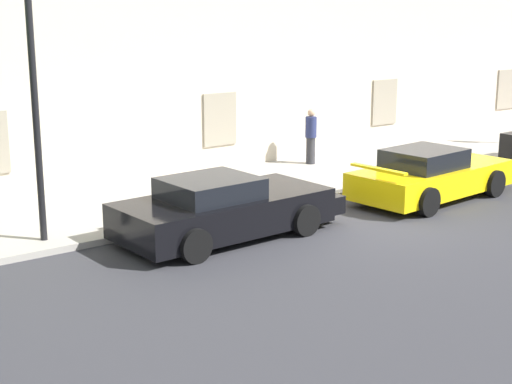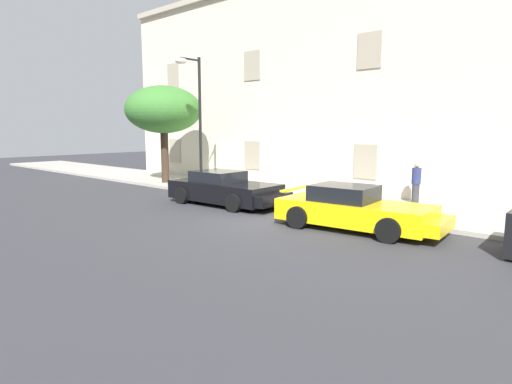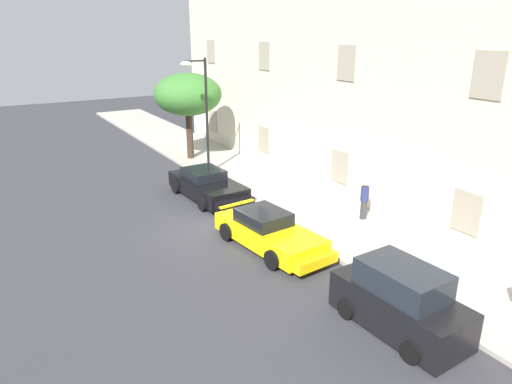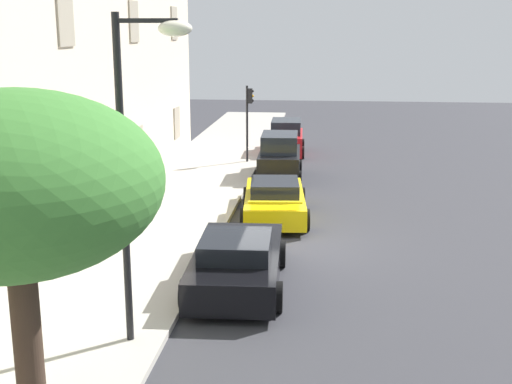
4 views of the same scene
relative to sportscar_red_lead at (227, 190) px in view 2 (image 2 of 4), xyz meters
name	(u,v)px [view 2 (image 2 of 4)]	position (x,y,z in m)	size (l,w,h in m)	color
ground_plane	(275,220)	(3.26, -0.94, -0.60)	(80.00, 80.00, 0.00)	#333338
sidewalk	(339,202)	(3.26, 3.10, -0.53)	(60.00, 4.23, 0.14)	#A8A399
building_facade	(390,80)	(3.26, 7.24, 4.63)	(33.27, 4.55, 10.43)	beige
sportscar_red_lead	(227,190)	(0.00, 0.00, 0.00)	(5.08, 2.38, 1.33)	black
sportscar_yellow_flank	(359,210)	(6.03, -0.39, 0.00)	(5.10, 2.41, 1.32)	yellow
tree_near_kerb	(163,110)	(-6.87, 2.05, 3.38)	(4.00, 4.00, 5.11)	#38281E
street_lamp	(193,100)	(-3.47, 1.24, 3.73)	(0.44, 1.42, 6.13)	black
pedestrian_admiring	(416,183)	(5.89, 4.27, 0.38)	(0.41, 0.41, 1.64)	#333338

